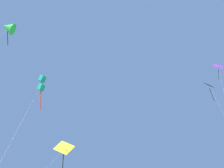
# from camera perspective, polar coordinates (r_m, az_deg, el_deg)

# --- Properties ---
(kite_green_small) EXTENTS (2.69, 12.08, 20.84)m
(kite_green_small) POSITION_cam_1_polar(r_m,az_deg,el_deg) (31.95, -23.21, 12.08)
(kite_green_small) COLOR green
(kite_green_small) RESTS_ON ground_plane
(kite_teal_box) EXTENTS (1.47, 11.69, 14.12)m
(kite_teal_box) POSITION_cam_1_polar(r_m,az_deg,el_deg) (27.92, -16.23, -0.00)
(kite_teal_box) COLOR teal
(kite_teal_box) RESTS_ON ground_plane
(kite_black_large) EXTENTS (3.14, 7.95, 21.04)m
(kite_black_large) POSITION_cam_1_polar(r_m,az_deg,el_deg) (47.18, 22.24, -1.29)
(kite_black_large) COLOR black
(kite_black_large) RESTS_ON ground_plane
(kite_purple_streamer) EXTENTS (4.27, 7.36, 24.54)m
(kite_purple_streamer) POSITION_cam_1_polar(r_m,az_deg,el_deg) (48.14, 23.82, 2.76)
(kite_purple_streamer) COLOR purple
(kite_purple_streamer) RESTS_ON ground_plane
(kite_yellow_diamond) EXTENTS (5.29, 6.68, 8.51)m
(kite_yellow_diamond) POSITION_cam_1_polar(r_m,az_deg,el_deg) (32.22, -11.37, -15.42)
(kite_yellow_diamond) COLOR yellow
(kite_yellow_diamond) RESTS_ON ground_plane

